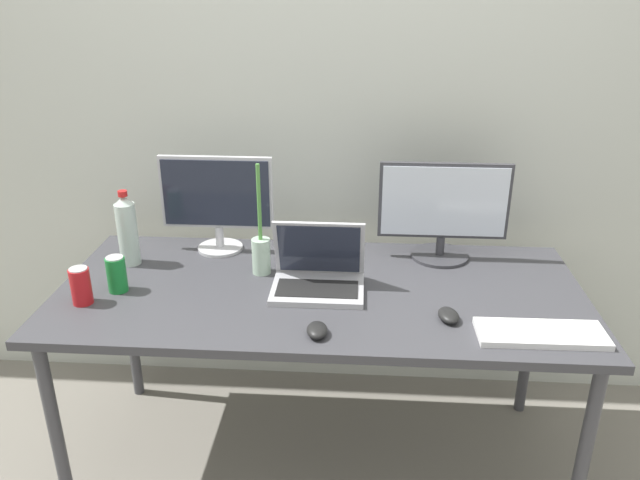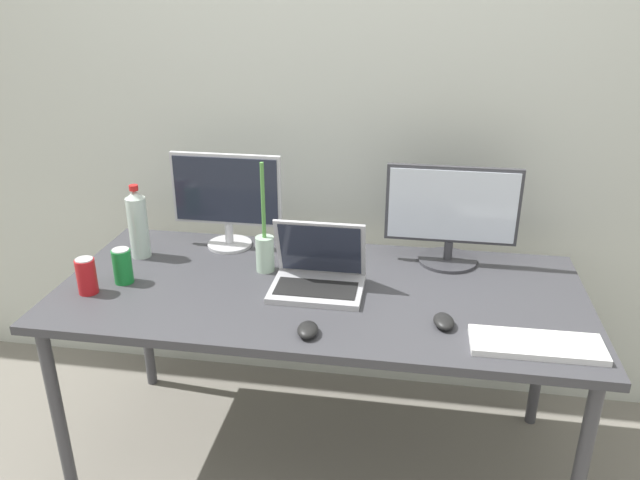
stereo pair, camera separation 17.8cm
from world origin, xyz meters
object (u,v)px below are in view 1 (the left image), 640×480
Objects in this scene: mouse_by_laptop at (317,330)px; monitor_center at (443,210)px; laptop_silver at (318,273)px; bamboo_vase at (261,252)px; mouse_by_keyboard at (449,315)px; water_bottle at (127,230)px; keyboard_main at (541,334)px; soda_can_by_laptop at (81,286)px; soda_can_near_keyboard at (117,274)px; work_desk at (320,302)px; monitor_left at (217,200)px.

monitor_center is at bearing 49.47° from mouse_by_laptop.
laptop_silver is 0.24m from bamboo_vase.
water_bottle reaches higher than mouse_by_keyboard.
bamboo_vase is (-0.66, -0.18, -0.11)m from monitor_center.
keyboard_main is 4.12× the size of mouse_by_laptop.
mouse_by_laptop is (0.02, -0.30, -0.04)m from laptop_silver.
water_bottle reaches higher than keyboard_main.
monitor_center reaches higher than laptop_silver.
mouse_by_keyboard is 1.19m from soda_can_by_laptop.
mouse_by_laptop is at bearing -18.76° from soda_can_near_keyboard.
mouse_by_keyboard is 0.76× the size of soda_can_near_keyboard.
keyboard_main is 3.97× the size of mouse_by_keyboard.
monitor_center is 0.51m from mouse_by_keyboard.
mouse_by_laptop is 0.32× the size of water_bottle.
monitor_center is 1.68× the size of water_bottle.
work_desk is 0.31m from mouse_by_laptop.
water_bottle reaches higher than mouse_by_laptop.
laptop_silver is 2.47× the size of soda_can_by_laptop.
water_bottle is 2.26× the size of soda_can_by_laptop.
laptop_silver is at bearing 88.81° from mouse_by_laptop.
water_bottle reaches higher than laptop_silver.
laptop_silver is at bearing 11.74° from soda_can_by_laptop.
work_desk is at bearing -146.89° from monitor_center.
bamboo_vase is at bearing 153.44° from laptop_silver.
keyboard_main is (0.68, -0.27, 0.07)m from work_desk.
monitor_center reaches higher than mouse_by_keyboard.
monitor_center is 1.18× the size of bamboo_vase.
monitor_center is 0.75m from mouse_by_laptop.
mouse_by_laptop is (-0.43, -0.59, -0.18)m from monitor_center.
monitor_left reaches higher than soda_can_by_laptop.
work_desk is 4.75× the size of keyboard_main.
soda_can_by_laptop is at bearing 164.86° from mouse_by_laptop.
soda_can_by_laptop is at bearing -132.28° from soda_can_near_keyboard.
monitor_left reaches higher than work_desk.
mouse_by_keyboard is (-0.26, 0.08, 0.01)m from keyboard_main.
monitor_left reaches higher than mouse_by_laptop.
monitor_center is 3.81× the size of soda_can_near_keyboard.
mouse_by_keyboard is at bearing -1.30° from soda_can_by_laptop.
mouse_by_laptop reaches higher than keyboard_main.
mouse_by_keyboard is 0.70m from bamboo_vase.
monitor_center is 1.19m from soda_can_near_keyboard.
mouse_by_laptop is 0.23× the size of bamboo_vase.
soda_can_by_laptop is (-0.76, -0.16, 0.01)m from laptop_silver.
water_bottle reaches higher than soda_can_near_keyboard.
soda_can_near_keyboard reaches higher than work_desk.
monitor_left is 3.42× the size of soda_can_near_keyboard.
bamboo_vase is at bearing 145.29° from mouse_by_keyboard.
bamboo_vase reaches higher than monitor_left.
monitor_left is 0.35m from water_bottle.
work_desk is 0.70m from soda_can_near_keyboard.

